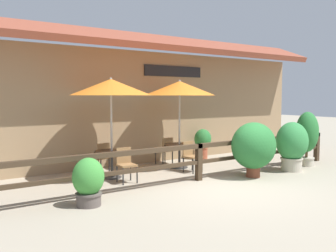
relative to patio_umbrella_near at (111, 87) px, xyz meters
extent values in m
plane|color=#9E937F|center=(1.70, -2.61, -2.40)|extent=(60.00, 60.00, 0.00)
cube|color=#997A56|center=(1.70, 1.59, -0.60)|extent=(14.00, 0.40, 3.60)
cube|color=brown|center=(1.70, 1.04, 1.47)|extent=(14.28, 1.48, 0.70)
cube|color=black|center=(3.00, 1.36, 0.60)|extent=(2.30, 0.04, 0.35)
cube|color=#3D2D1E|center=(1.70, -1.56, -1.51)|extent=(10.40, 0.14, 0.11)
cube|color=#3D2D1E|center=(1.70, -1.56, -1.93)|extent=(10.40, 0.10, 0.09)
cube|color=#3D2D1E|center=(1.70, -1.56, -1.93)|extent=(0.14, 0.14, 0.95)
cube|color=#3D2D1E|center=(6.83, -1.56, -1.93)|extent=(0.14, 0.14, 0.95)
cylinder|color=#B7B2A8|center=(0.00, 0.00, -1.27)|extent=(0.06, 0.06, 2.26)
cone|color=orange|center=(0.00, 0.00, 0.00)|extent=(2.15, 2.15, 0.43)
sphere|color=#B2ADA3|center=(0.00, 0.00, 0.22)|extent=(0.07, 0.07, 0.07)
cylinder|color=#4C3826|center=(0.00, 0.00, -1.70)|extent=(0.92, 0.92, 0.05)
cylinder|color=#333333|center=(0.00, 0.00, -2.06)|extent=(0.07, 0.07, 0.67)
cylinder|color=#333333|center=(0.00, 0.00, -2.39)|extent=(0.51, 0.51, 0.03)
cube|color=olive|center=(0.05, -0.74, -1.96)|extent=(0.45, 0.45, 0.05)
cube|color=olive|center=(0.06, -0.55, -1.73)|extent=(0.40, 0.06, 0.40)
cylinder|color=#2D2D2D|center=(-0.15, -0.91, -2.19)|extent=(0.04, 0.04, 0.42)
cylinder|color=#2D2D2D|center=(0.23, -0.94, -2.19)|extent=(0.04, 0.04, 0.42)
cylinder|color=#2D2D2D|center=(-0.12, -0.53, -2.19)|extent=(0.04, 0.04, 0.42)
cylinder|color=#2D2D2D|center=(0.25, -0.56, -2.19)|extent=(0.04, 0.04, 0.42)
cube|color=olive|center=(-0.02, 0.74, -1.96)|extent=(0.50, 0.50, 0.05)
cube|color=olive|center=(0.02, 0.55, -1.73)|extent=(0.40, 0.12, 0.40)
cylinder|color=#2D2D2D|center=(0.12, 0.96, -2.19)|extent=(0.04, 0.04, 0.42)
cylinder|color=#2D2D2D|center=(-0.25, 0.88, -2.19)|extent=(0.04, 0.04, 0.42)
cylinder|color=#2D2D2D|center=(0.21, 0.59, -2.19)|extent=(0.04, 0.04, 0.42)
cylinder|color=#2D2D2D|center=(-0.16, 0.51, -2.19)|extent=(0.04, 0.04, 0.42)
cylinder|color=#B7B2A8|center=(2.31, 0.09, -1.27)|extent=(0.06, 0.06, 2.26)
cone|color=orange|center=(2.31, 0.09, 0.00)|extent=(2.15, 2.15, 0.43)
sphere|color=#B2ADA3|center=(2.31, 0.09, 0.22)|extent=(0.07, 0.07, 0.07)
cylinder|color=#4C3826|center=(2.31, 0.09, -1.70)|extent=(0.92, 0.92, 0.05)
cylinder|color=#333333|center=(2.31, 0.09, -2.06)|extent=(0.07, 0.07, 0.67)
cylinder|color=#333333|center=(2.31, 0.09, -2.39)|extent=(0.51, 0.51, 0.03)
cube|color=olive|center=(2.23, -0.65, -1.96)|extent=(0.48, 0.48, 0.05)
cube|color=olive|center=(2.20, -0.46, -1.73)|extent=(0.40, 0.10, 0.40)
cylinder|color=#2D2D2D|center=(2.07, -0.87, -2.19)|extent=(0.04, 0.04, 0.42)
cylinder|color=#2D2D2D|center=(2.45, -0.81, -2.19)|extent=(0.04, 0.04, 0.42)
cylinder|color=#2D2D2D|center=(2.01, -0.49, -2.19)|extent=(0.04, 0.04, 0.42)
cylinder|color=#2D2D2D|center=(2.39, -0.43, -2.19)|extent=(0.04, 0.04, 0.42)
cube|color=olive|center=(2.25, 0.84, -1.96)|extent=(0.45, 0.45, 0.05)
cube|color=olive|center=(2.27, 0.65, -1.73)|extent=(0.40, 0.06, 0.40)
cylinder|color=#2D2D2D|center=(2.43, 1.04, -2.19)|extent=(0.04, 0.04, 0.42)
cylinder|color=#2D2D2D|center=(2.05, 1.01, -2.19)|extent=(0.04, 0.04, 0.42)
cylinder|color=#2D2D2D|center=(2.45, 0.66, -2.19)|extent=(0.04, 0.04, 0.42)
cylinder|color=#2D2D2D|center=(2.08, 0.64, -2.19)|extent=(0.04, 0.04, 0.42)
cylinder|color=#B7AD99|center=(4.71, -2.15, -2.21)|extent=(0.59, 0.59, 0.39)
cylinder|color=#B7AD99|center=(4.71, -2.15, -2.04)|extent=(0.64, 0.64, 0.04)
ellipsoid|color=#338442|center=(4.71, -2.15, -1.54)|extent=(0.97, 0.88, 1.12)
cylinder|color=#564C47|center=(-1.53, -2.05, -2.27)|extent=(0.49, 0.49, 0.26)
cylinder|color=#564C47|center=(-1.53, -2.05, -2.16)|extent=(0.53, 0.53, 0.04)
ellipsoid|color=#3D8E38|center=(-1.53, -2.05, -1.82)|extent=(0.64, 0.58, 0.76)
cylinder|color=#B7AD99|center=(5.76, -1.91, -2.27)|extent=(0.44, 0.44, 0.27)
cylinder|color=#B7AD99|center=(5.76, -1.91, -2.16)|extent=(0.48, 0.48, 0.04)
cylinder|color=brown|center=(5.76, -1.91, -1.95)|extent=(0.08, 0.08, 0.38)
ellipsoid|color=#287033|center=(5.76, -1.91, -1.34)|extent=(0.74, 0.67, 1.25)
cylinder|color=brown|center=(3.15, -2.09, -2.24)|extent=(0.37, 0.37, 0.32)
cylinder|color=brown|center=(3.15, -2.09, -2.10)|extent=(0.39, 0.39, 0.04)
ellipsoid|color=#287033|center=(3.15, -2.09, -1.55)|extent=(1.25, 1.12, 1.25)
cylinder|color=#9E4C33|center=(3.95, 0.94, -2.20)|extent=(0.33, 0.33, 0.40)
cylinder|color=#9E4C33|center=(3.95, 0.94, -2.02)|extent=(0.36, 0.36, 0.04)
ellipsoid|color=#287033|center=(3.95, 0.94, -1.71)|extent=(0.61, 0.55, 0.69)
camera|label=1|loc=(-4.40, -8.91, -0.23)|focal=40.00mm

